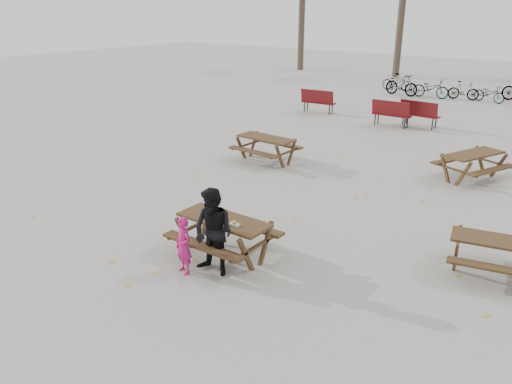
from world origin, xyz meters
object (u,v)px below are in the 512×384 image
Objects in this scene: adult at (214,232)px; picnic_table_far at (472,166)px; food_tray at (234,225)px; child at (183,246)px; picnic_table_east at (497,258)px; soda_bottle at (223,221)px; picnic_table_north at (266,150)px; main_picnic_table at (224,228)px.

adult is 0.91× the size of picnic_table_far.
food_tray is 7.84m from picnic_table_far.
child is 8.74m from picnic_table_far.
picnic_table_far is (2.27, 8.00, -0.42)m from adult.
child is 0.66× the size of picnic_table_east.
picnic_table_far is (2.37, 7.61, -0.47)m from soda_bottle.
picnic_table_north is (-7.21, 3.05, 0.04)m from picnic_table_east.
soda_bottle is 6.39m from picnic_table_north.
child is at bearing -100.89° from main_picnic_table.
soda_bottle is 0.11× the size of adult.
adult reaches higher than child.
adult is 5.00m from picnic_table_east.
picnic_table_north is (-3.17, 5.97, -0.41)m from adult.
main_picnic_table reaches higher than picnic_table_north.
child is 0.59× the size of picnic_table_north.
picnic_table_east is (4.14, 2.53, -0.50)m from soda_bottle.
picnic_table_north is at bearing 115.17° from adult.
soda_bottle is at bearing -153.13° from food_tray.
main_picnic_table is at bearing 92.65° from child.
picnic_table_east is at bearing 33.04° from adult.
food_tray is 0.98m from child.
main_picnic_table reaches higher than picnic_table_far.
adult is 6.77m from picnic_table_north.
child reaches higher than picnic_table_north.
picnic_table_north is at bearing 118.75° from soda_bottle.
soda_bottle reaches higher than picnic_table_east.
food_tray is 0.10× the size of picnic_table_far.
main_picnic_table is 4.90m from picnic_table_east.
main_picnic_table is at bearing 111.75° from adult.
picnic_table_north is at bearing 120.62° from food_tray.
picnic_table_east is at bearing -20.37° from picnic_table_north.
child is 6.84m from picnic_table_north.
adult reaches higher than soda_bottle.
adult reaches higher than main_picnic_table.
picnic_table_far is at bearing 96.92° from picnic_table_east.
main_picnic_table is 0.42m from food_tray.
picnic_table_far is at bearing 23.05° from picnic_table_north.
food_tray reaches higher than main_picnic_table.
food_tray is 0.10× the size of picnic_table_north.
picnic_table_north is at bearing 133.08° from picnic_table_far.
picnic_table_east is (3.96, 2.44, -0.45)m from food_tray.
food_tray is 0.11× the size of picnic_table_east.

